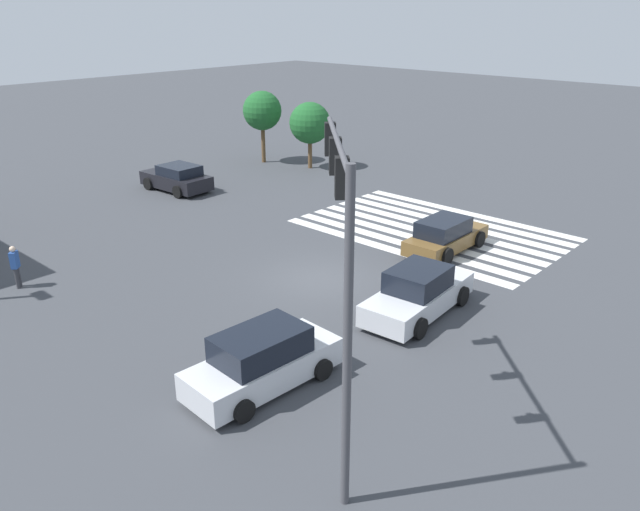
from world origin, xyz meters
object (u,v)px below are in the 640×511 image
(traffic_signal_mast, at_px, (341,232))
(car_2, at_px, (263,361))
(car_0, at_px, (177,178))
(car_1, at_px, (418,293))
(tree_corner_a, at_px, (262,111))
(tree_corner_b, at_px, (310,123))
(car_3, at_px, (445,236))
(pedestrian, at_px, (15,265))

(traffic_signal_mast, relative_size, car_2, 1.59)
(car_0, xyz_separation_m, car_1, (-18.53, 3.55, 0.04))
(traffic_signal_mast, height_order, tree_corner_a, traffic_signal_mast)
(traffic_signal_mast, bearing_deg, car_2, 37.58)
(car_1, relative_size, tree_corner_b, 1.17)
(car_1, xyz_separation_m, car_3, (2.41, -5.58, -0.05))
(car_1, height_order, car_2, car_2)
(car_3, relative_size, pedestrian, 2.65)
(car_3, height_order, tree_corner_b, tree_corner_b)
(car_1, bearing_deg, car_0, 74.78)
(traffic_signal_mast, xyz_separation_m, car_3, (4.80, -12.42, -4.60))
(car_0, height_order, car_1, car_1)
(car_3, distance_m, tree_corner_b, 15.92)
(car_1, xyz_separation_m, car_2, (0.64, 6.45, 0.04))
(traffic_signal_mast, bearing_deg, pedestrian, 50.20)
(car_1, distance_m, tree_corner_a, 23.24)
(traffic_signal_mast, distance_m, car_0, 23.81)
(car_3, xyz_separation_m, tree_corner_a, (17.60, -5.93, 2.67))
(car_2, height_order, tree_corner_b, tree_corner_b)
(traffic_signal_mast, height_order, car_0, traffic_signal_mast)
(car_2, distance_m, tree_corner_a, 26.54)
(pedestrian, height_order, tree_corner_a, tree_corner_a)
(car_3, bearing_deg, car_1, -157.15)
(car_0, distance_m, car_2, 20.50)
(car_1, height_order, pedestrian, car_1)
(traffic_signal_mast, relative_size, pedestrian, 4.45)
(car_2, distance_m, car_3, 12.15)
(traffic_signal_mast, xyz_separation_m, car_2, (3.03, -0.39, -4.51))
(car_0, xyz_separation_m, pedestrian, (-6.52, 11.71, 0.20))
(traffic_signal_mast, distance_m, tree_corner_b, 27.17)
(traffic_signal_mast, height_order, car_2, traffic_signal_mast)
(tree_corner_a, height_order, tree_corner_b, tree_corner_a)
(car_3, height_order, tree_corner_a, tree_corner_a)
(car_1, bearing_deg, car_2, 170.01)
(pedestrian, bearing_deg, car_2, -37.61)
(car_0, height_order, car_3, car_0)
(pedestrian, xyz_separation_m, tree_corner_b, (4.62, -20.56, 1.96))
(tree_corner_a, distance_m, tree_corner_b, 3.54)
(traffic_signal_mast, distance_m, pedestrian, 15.12)
(car_3, distance_m, tree_corner_a, 18.77)
(car_2, relative_size, pedestrian, 2.79)
(traffic_signal_mast, relative_size, tree_corner_b, 1.73)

